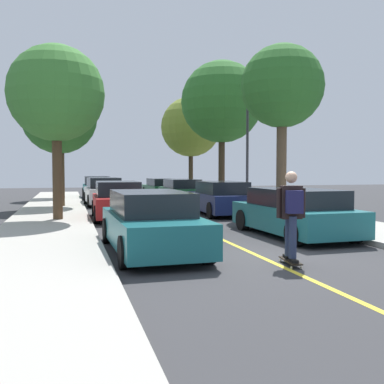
{
  "coord_description": "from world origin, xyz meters",
  "views": [
    {
      "loc": [
        -3.99,
        -8.89,
        1.88
      ],
      "look_at": [
        0.04,
        5.7,
        1.13
      ],
      "focal_mm": 42.17,
      "sensor_mm": 36.0,
      "label": 1
    }
  ],
  "objects": [
    {
      "name": "street_tree_left_far",
      "position": [
        -4.34,
        20.8,
        4.49
      ],
      "size": [
        2.8,
        2.8,
        5.79
      ],
      "color": "brown",
      "rests_on": "sidewalk_left"
    },
    {
      "name": "skateboarder",
      "position": [
        0.22,
        -0.97,
        1.09
      ],
      "size": [
        0.59,
        0.71,
        1.74
      ],
      "color": "black",
      "rests_on": "skateboard"
    },
    {
      "name": "parked_car_right_farthest",
      "position": [
        2.16,
        21.08,
        0.64
      ],
      "size": [
        2.05,
        4.47,
        1.28
      ],
      "color": "#1E5B33",
      "rests_on": "ground"
    },
    {
      "name": "parked_car_left_near",
      "position": [
        -2.16,
        8.39,
        0.7
      ],
      "size": [
        1.95,
        4.22,
        1.43
      ],
      "color": "maroon",
      "rests_on": "ground"
    },
    {
      "name": "street_tree_right_far",
      "position": [
        4.34,
        21.55,
        4.85
      ],
      "size": [
        4.16,
        4.16,
        6.81
      ],
      "color": "#3D2D1E",
      "rests_on": "sidewalk_right"
    },
    {
      "name": "sidewalk_left",
      "position": [
        -4.63,
        0.0,
        0.07
      ],
      "size": [
        2.84,
        56.0,
        0.14
      ],
      "primitive_type": "cube",
      "color": "#ADA89E",
      "rests_on": "ground"
    },
    {
      "name": "street_tree_right_nearest",
      "position": [
        4.34,
        7.68,
        5.17
      ],
      "size": [
        3.32,
        3.32,
        6.75
      ],
      "color": "brown",
      "rests_on": "sidewalk_right"
    },
    {
      "name": "street_tree_right_near",
      "position": [
        4.34,
        15.01,
        5.63
      ],
      "size": [
        4.54,
        4.54,
        7.78
      ],
      "color": "#3D2D1E",
      "rests_on": "sidewalk_right"
    },
    {
      "name": "street_tree_left_near",
      "position": [
        -4.34,
        13.7,
        4.4
      ],
      "size": [
        3.58,
        3.58,
        6.08
      ],
      "color": "#4C3823",
      "rests_on": "sidewalk_left"
    },
    {
      "name": "parked_car_left_farthest",
      "position": [
        -2.16,
        21.22,
        0.72
      ],
      "size": [
        1.86,
        4.27,
        1.45
      ],
      "color": "#196066",
      "rests_on": "ground"
    },
    {
      "name": "parked_car_right_far",
      "position": [
        2.16,
        15.62,
        0.67
      ],
      "size": [
        2.0,
        4.75,
        1.35
      ],
      "color": "#1E5B33",
      "rests_on": "ground"
    },
    {
      "name": "center_line",
      "position": [
        0.0,
        4.0,
        0.0
      ],
      "size": [
        0.12,
        39.2,
        0.01
      ],
      "primitive_type": "cube",
      "color": "gold",
      "rests_on": "ground"
    },
    {
      "name": "skateboard",
      "position": [
        0.22,
        -0.94,
        0.09
      ],
      "size": [
        0.35,
        0.86,
        0.1
      ],
      "color": "black",
      "rests_on": "ground"
    },
    {
      "name": "parked_car_left_nearest",
      "position": [
        -2.16,
        1.22,
        0.67
      ],
      "size": [
        1.93,
        4.62,
        1.38
      ],
      "color": "#196066",
      "rests_on": "ground"
    },
    {
      "name": "street_tree_left_nearest",
      "position": [
        -4.34,
        7.61,
        4.51
      ],
      "size": [
        3.35,
        3.35,
        6.08
      ],
      "color": "#4C3823",
      "rests_on": "sidewalk_left"
    },
    {
      "name": "parked_car_right_nearest",
      "position": [
        2.16,
        2.55,
        0.67
      ],
      "size": [
        2.09,
        4.56,
        1.34
      ],
      "color": "#196066",
      "rests_on": "ground"
    },
    {
      "name": "parked_car_right_near",
      "position": [
        2.16,
        8.9,
        0.68
      ],
      "size": [
        1.96,
        4.41,
        1.39
      ],
      "color": "navy",
      "rests_on": "ground"
    },
    {
      "name": "parked_car_left_far",
      "position": [
        -2.16,
        15.39,
        0.72
      ],
      "size": [
        1.97,
        4.2,
        1.46
      ],
      "color": "white",
      "rests_on": "ground"
    },
    {
      "name": "ground",
      "position": [
        0.0,
        0.0,
        0.0
      ],
      "size": [
        80.0,
        80.0,
        0.0
      ],
      "primitive_type": "plane",
      "color": "#353538"
    },
    {
      "name": "streetlamp",
      "position": [
        3.91,
        10.25,
        3.32
      ],
      "size": [
        0.36,
        0.24,
        5.56
      ],
      "color": "#38383D",
      "rests_on": "sidewalk_right"
    }
  ]
}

